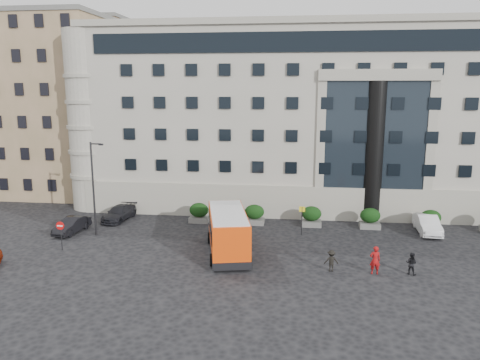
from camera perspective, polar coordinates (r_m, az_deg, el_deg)
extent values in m
plane|color=black|center=(36.22, -1.28, -8.86)|extent=(120.00, 120.00, 0.00)
cube|color=#9B9889|center=(55.75, 8.12, 7.65)|extent=(44.00, 24.00, 18.00)
cylinder|color=black|center=(44.91, 15.99, 3.23)|extent=(1.80, 1.80, 13.00)
cube|color=olive|center=(60.96, -21.61, 8.23)|extent=(14.00, 14.00, 20.00)
cube|color=#7F614A|center=(78.41, -17.34, 9.77)|extent=(13.00, 13.00, 22.00)
cube|color=#52524F|center=(44.11, -5.00, -4.82)|extent=(1.80, 1.20, 0.50)
ellipsoid|color=black|center=(43.87, -5.02, -3.66)|extent=(1.80, 1.26, 1.34)
cube|color=#52524F|center=(43.37, 1.76, -5.06)|extent=(1.80, 1.20, 0.50)
ellipsoid|color=black|center=(43.11, 1.77, -3.89)|extent=(1.80, 1.26, 1.34)
cube|color=#52524F|center=(43.24, 8.67, -5.24)|extent=(1.80, 1.20, 0.50)
ellipsoid|color=black|center=(42.98, 8.71, -4.07)|extent=(1.80, 1.26, 1.34)
cube|color=#52524F|center=(43.73, 15.52, -5.35)|extent=(1.80, 1.20, 0.50)
ellipsoid|color=black|center=(43.48, 15.59, -4.19)|extent=(1.80, 1.26, 1.34)
cube|color=#52524F|center=(44.82, 22.14, -5.37)|extent=(1.80, 1.20, 0.50)
ellipsoid|color=black|center=(44.58, 22.22, -4.24)|extent=(1.80, 1.26, 1.34)
cylinder|color=#262628|center=(41.22, -17.44, -1.08)|extent=(0.16, 0.16, 8.00)
cylinder|color=#262628|center=(40.41, -17.18, 4.23)|extent=(0.90, 0.12, 0.12)
cube|color=black|center=(40.24, -16.59, 4.17)|extent=(0.35, 0.18, 0.14)
cylinder|color=#262628|center=(40.25, 7.54, -4.99)|extent=(0.08, 0.08, 2.50)
cube|color=yellow|center=(39.96, 7.58, -3.54)|extent=(0.50, 0.06, 0.45)
cylinder|color=#262628|center=(38.92, -20.95, -6.47)|extent=(0.08, 0.08, 2.20)
cylinder|color=red|center=(38.62, -21.08, -5.22)|extent=(0.64, 0.05, 0.64)
cube|color=white|center=(38.58, -21.11, -5.24)|extent=(0.45, 0.04, 0.10)
cube|color=#EA430B|center=(35.56, -1.48, -6.05)|extent=(4.26, 8.12, 2.65)
cube|color=black|center=(36.01, -1.47, -8.22)|extent=(4.31, 8.17, 0.55)
cube|color=black|center=(35.47, -1.48, -5.63)|extent=(3.95, 6.47, 1.16)
cube|color=silver|center=(35.19, -1.49, -4.07)|extent=(4.05, 7.71, 0.18)
cylinder|color=black|center=(33.63, -3.44, -9.69)|extent=(0.47, 0.94, 0.90)
cylinder|color=black|center=(33.82, 1.12, -9.54)|extent=(0.47, 0.94, 0.90)
cylinder|color=black|center=(38.28, -3.73, -7.03)|extent=(0.47, 0.94, 0.90)
cylinder|color=black|center=(38.45, 0.25, -6.92)|extent=(0.47, 0.94, 0.90)
cube|color=maroon|center=(58.19, -15.94, -0.10)|extent=(2.30, 3.35, 2.22)
cube|color=maroon|center=(56.12, -16.63, -0.93)|extent=(2.06, 1.58, 1.51)
cube|color=black|center=(55.48, -16.85, -0.75)|extent=(1.69, 0.26, 0.71)
cylinder|color=black|center=(56.66, -17.50, -1.53)|extent=(0.29, 0.76, 0.75)
cylinder|color=black|center=(56.03, -15.62, -1.57)|extent=(0.29, 0.76, 0.75)
cylinder|color=black|center=(59.35, -16.57, -0.91)|extent=(0.29, 0.76, 0.75)
cylinder|color=black|center=(58.76, -14.77, -0.93)|extent=(0.29, 0.76, 0.75)
imported|color=black|center=(43.32, -19.82, -5.21)|extent=(1.97, 4.17, 1.32)
imported|color=black|center=(45.99, -14.53, -3.93)|extent=(2.45, 4.79, 1.33)
imported|color=black|center=(53.68, -17.35, -1.84)|extent=(2.74, 5.37, 1.45)
imported|color=silver|center=(43.82, 21.86, -5.01)|extent=(1.79, 4.79, 1.56)
imported|color=#9C0F10|center=(33.30, 16.13, -9.37)|extent=(0.75, 0.52, 1.97)
imported|color=black|center=(34.09, 20.16, -9.52)|extent=(0.94, 0.88, 1.54)
imported|color=black|center=(33.15, 11.07, -9.63)|extent=(1.03, 0.65, 1.52)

